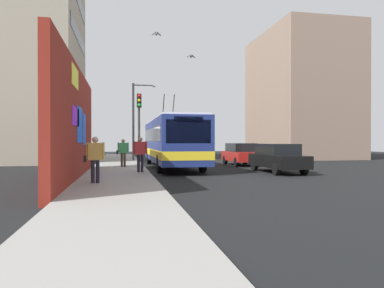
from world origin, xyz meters
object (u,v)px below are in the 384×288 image
at_px(traffic_light, 139,118).
at_px(street_lamp, 136,116).
at_px(city_bus, 172,141).
at_px(parked_car_red, 241,154).
at_px(parked_car_black, 277,157).
at_px(pedestrian_midblock, 123,150).
at_px(pedestrian_near_wall, 95,156).
at_px(pedestrian_at_curb, 140,151).

relative_size(traffic_light, street_lamp, 0.71).
bearing_deg(city_bus, parked_car_red, -75.17).
xyz_separation_m(parked_car_black, traffic_light, (3.87, 7.35, 2.33)).
xyz_separation_m(city_bus, traffic_light, (-0.90, 2.15, 1.40)).
xyz_separation_m(pedestrian_midblock, pedestrian_near_wall, (-8.66, 1.07, 0.03)).
bearing_deg(pedestrian_midblock, street_lamp, -8.23).
height_order(parked_car_red, street_lamp, street_lamp).
xyz_separation_m(pedestrian_at_curb, street_lamp, (11.76, -0.25, 2.63)).
distance_m(parked_car_black, street_lamp, 14.08).
bearing_deg(pedestrian_at_curb, traffic_light, -1.83).
height_order(city_bus, parked_car_black, city_bus).
bearing_deg(parked_car_black, pedestrian_near_wall, 115.83).
distance_m(pedestrian_near_wall, pedestrian_at_curb, 4.88).
relative_size(city_bus, street_lamp, 1.91).
height_order(pedestrian_midblock, pedestrian_near_wall, pedestrian_near_wall).
bearing_deg(pedestrian_near_wall, street_lamp, -7.60).
bearing_deg(parked_car_black, city_bus, 47.45).
bearing_deg(pedestrian_near_wall, parked_car_black, -64.17).
distance_m(city_bus, traffic_light, 2.72).
bearing_deg(parked_car_red, street_lamp, 52.44).
height_order(parked_car_black, parked_car_red, same).
distance_m(pedestrian_at_curb, street_lamp, 12.05).
bearing_deg(traffic_light, pedestrian_midblock, 75.69).
xyz_separation_m(parked_car_black, pedestrian_near_wall, (-4.54, 9.39, 0.35)).
relative_size(city_bus, parked_car_red, 2.91).
distance_m(city_bus, parked_car_black, 7.12).
bearing_deg(parked_car_black, street_lamp, 31.68).
bearing_deg(pedestrian_midblock, pedestrian_near_wall, 172.96).
bearing_deg(city_bus, traffic_light, 112.79).
height_order(parked_car_red, traffic_light, traffic_light).
distance_m(pedestrian_near_wall, traffic_light, 8.88).
xyz_separation_m(city_bus, pedestrian_midblock, (-0.66, 3.12, -0.61)).
relative_size(pedestrian_at_curb, street_lamp, 0.28).
bearing_deg(parked_car_red, parked_car_black, -180.00).
relative_size(parked_car_black, parked_car_red, 1.10).
relative_size(city_bus, traffic_light, 2.70).
xyz_separation_m(parked_car_red, pedestrian_midblock, (-2.03, 8.32, 0.32)).
bearing_deg(street_lamp, pedestrian_midblock, 171.77).
height_order(traffic_light, street_lamp, street_lamp).
xyz_separation_m(pedestrian_midblock, pedestrian_at_curb, (-4.18, -0.84, 0.07)).
distance_m(city_bus, pedestrian_at_curb, 5.37).
bearing_deg(street_lamp, parked_car_black, -148.32).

